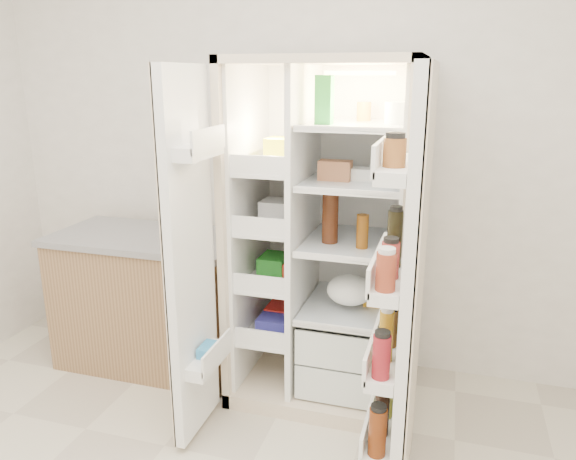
% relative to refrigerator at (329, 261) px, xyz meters
% --- Properties ---
extents(wall_back, '(4.00, 0.02, 2.70)m').
position_rel_refrigerator_xyz_m(wall_back, '(-0.18, 0.35, 0.61)').
color(wall_back, white).
rests_on(wall_back, floor).
extents(refrigerator, '(0.92, 0.70, 1.80)m').
position_rel_refrigerator_xyz_m(refrigerator, '(0.00, 0.00, 0.00)').
color(refrigerator, beige).
rests_on(refrigerator, floor).
extents(freezer_door, '(0.15, 0.40, 1.72)m').
position_rel_refrigerator_xyz_m(freezer_door, '(-0.51, -0.60, 0.15)').
color(freezer_door, white).
rests_on(freezer_door, floor).
extents(fridge_door, '(0.17, 0.58, 1.72)m').
position_rel_refrigerator_xyz_m(fridge_door, '(0.47, -0.70, 0.13)').
color(fridge_door, white).
rests_on(fridge_door, floor).
extents(kitchen_counter, '(1.12, 0.60, 0.81)m').
position_rel_refrigerator_xyz_m(kitchen_counter, '(-1.07, -0.05, -0.33)').
color(kitchen_counter, '#937049').
rests_on(kitchen_counter, floor).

